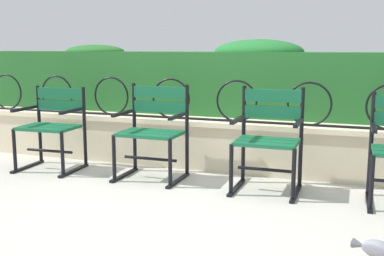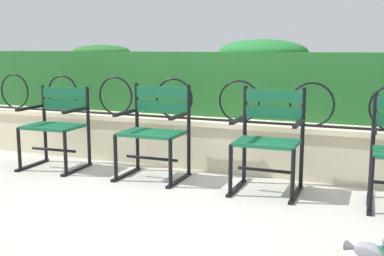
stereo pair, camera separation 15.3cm
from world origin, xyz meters
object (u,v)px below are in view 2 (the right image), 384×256
at_px(park_chair_leftmost, 57,124).
at_px(park_chair_centre_left, 155,129).
at_px(park_chair_centre_right, 269,138).
at_px(pigeon_near_chairs, 370,251).

relative_size(park_chair_leftmost, park_chair_centre_left, 0.94).
bearing_deg(park_chair_centre_right, park_chair_centre_left, 178.60).
bearing_deg(park_chair_centre_left, park_chair_leftmost, -177.85).
relative_size(park_chair_centre_left, park_chair_centre_right, 0.99).
bearing_deg(park_chair_leftmost, pigeon_near_chairs, -22.26).
xyz_separation_m(park_chair_centre_left, pigeon_near_chairs, (2.01, -1.32, -0.36)).
bearing_deg(park_chair_centre_left, pigeon_near_chairs, -33.31).
xyz_separation_m(park_chair_leftmost, park_chair_centre_right, (2.23, 0.01, 0.01)).
bearing_deg(pigeon_near_chairs, park_chair_leftmost, 157.74).
height_order(park_chair_centre_left, park_chair_centre_right, park_chair_centre_right).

